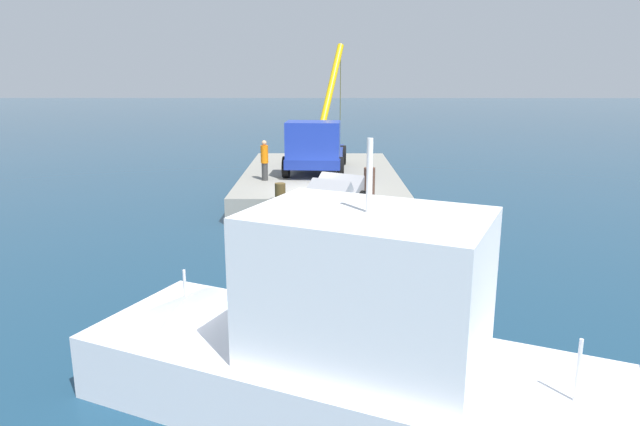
% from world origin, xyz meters
% --- Properties ---
extents(ground, '(200.00, 200.00, 0.00)m').
position_xyz_m(ground, '(0.00, 0.00, 0.00)').
color(ground, navy).
extents(dock, '(12.63, 7.49, 1.07)m').
position_xyz_m(dock, '(-4.80, 0.00, 0.53)').
color(dock, gray).
rests_on(dock, ground).
extents(crane_truck, '(8.09, 3.17, 6.32)m').
position_xyz_m(crane_truck, '(-4.41, -0.20, 2.39)').
color(crane_truck, navy).
rests_on(crane_truck, dock).
extents(dock_worker, '(0.34, 0.34, 1.83)m').
position_xyz_m(dock_worker, '(-2.42, -2.52, 2.01)').
color(dock_worker, '#373737').
rests_on(dock_worker, dock).
extents(salvaged_car, '(4.49, 3.69, 3.21)m').
position_xyz_m(salvaged_car, '(2.92, 0.05, 0.63)').
color(salvaged_car, '#99999E').
rests_on(salvaged_car, ground).
extents(moored_yacht, '(7.58, 11.48, 6.41)m').
position_xyz_m(moored_yacht, '(13.92, -0.69, 0.68)').
color(moored_yacht, white).
rests_on(moored_yacht, ground).
extents(piling_near, '(0.41, 0.41, 1.76)m').
position_xyz_m(piling_near, '(1.82, -1.51, 0.88)').
color(piling_near, brown).
rests_on(piling_near, ground).
extents(piling_mid, '(0.43, 0.43, 2.35)m').
position_xyz_m(piling_mid, '(1.74, 1.93, 1.18)').
color(piling_mid, brown).
rests_on(piling_mid, ground).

